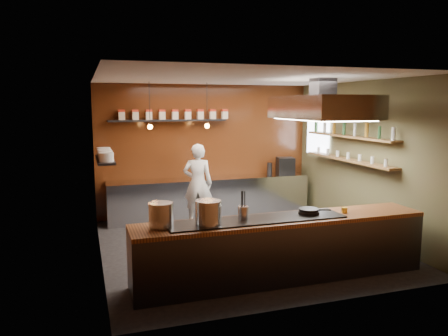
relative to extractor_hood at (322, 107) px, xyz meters
name	(u,v)px	position (x,y,z in m)	size (l,w,h in m)	color
floor	(244,245)	(-1.30, 0.40, -2.51)	(5.00, 5.00, 0.00)	black
back_wall	(206,150)	(-1.30, 2.90, -1.01)	(5.00, 5.00, 0.00)	#3F1D0B
left_wall	(98,171)	(-3.80, 0.40, -1.01)	(5.00, 5.00, 0.00)	#3F1D0B
right_wall	(364,159)	(1.20, 0.40, -1.01)	(5.00, 5.00, 0.00)	#4E4F2D
ceiling	(245,78)	(-1.30, 0.40, 0.49)	(5.00, 5.00, 0.00)	silver
window_pane	(318,133)	(1.15, 2.10, -0.61)	(1.00, 1.00, 0.00)	white
prep_counter	(210,197)	(-1.30, 2.57, -2.06)	(4.60, 0.65, 0.90)	silver
pass_counter	(282,248)	(-1.30, -1.20, -2.04)	(4.40, 0.72, 0.94)	#38383D
tin_shelf	(168,120)	(-2.20, 2.76, -0.31)	(2.60, 0.26, 0.04)	black
plate_shelf	(105,160)	(-3.64, 1.40, -0.96)	(0.30, 1.40, 0.04)	black
bottle_shelf_upper	(349,136)	(1.04, 0.70, -0.59)	(0.26, 2.80, 0.04)	brown
bottle_shelf_lower	(348,160)	(1.04, 0.70, -1.06)	(0.26, 2.80, 0.04)	brown
extractor_hood	(322,107)	(0.00, 0.00, 0.00)	(1.20, 2.00, 0.72)	#38383D
pendant_left	(150,124)	(-2.70, 2.10, -0.35)	(0.10, 0.10, 0.95)	black
pendant_right	(207,123)	(-1.50, 2.10, -0.35)	(0.10, 0.10, 0.95)	black
storage_tins	(175,114)	(-2.05, 2.76, -0.17)	(2.43, 0.13, 0.22)	#C1B5A0
plate_stacks	(105,154)	(-3.64, 1.40, -0.86)	(0.26, 1.16, 0.16)	silver
bottles	(349,129)	(1.04, 0.70, -0.45)	(0.06, 2.66, 0.24)	silver
wine_glasses	(348,156)	(1.04, 0.70, -0.97)	(0.07, 2.37, 0.13)	silver
stockpot_large	(161,214)	(-3.06, -1.15, -1.40)	(0.33, 0.33, 0.32)	#BABCC1
stockpot_small	(208,212)	(-2.44, -1.27, -1.40)	(0.36, 0.36, 0.33)	#B4B6BB
utensil_crock	(243,213)	(-1.90, -1.17, -1.47)	(0.15, 0.15, 0.19)	silver
frying_pan	(309,211)	(-0.85, -1.16, -1.53)	(0.47, 0.32, 0.08)	black
butter_jar	(344,210)	(-0.27, -1.20, -1.54)	(0.09, 0.09, 0.08)	gold
espresso_machine	(285,166)	(0.59, 2.60, -1.41)	(0.39, 0.37, 0.39)	black
chef	(198,184)	(-1.70, 2.17, -1.64)	(0.63, 0.41, 1.73)	white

